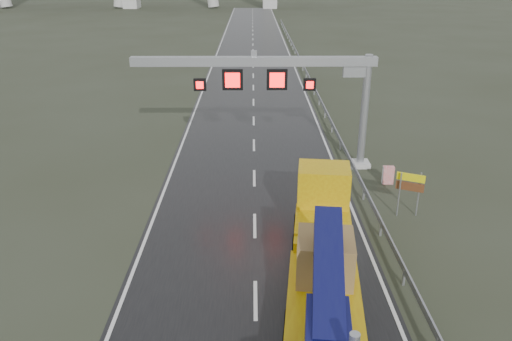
{
  "coord_description": "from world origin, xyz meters",
  "views": [
    {
      "loc": [
        -0.09,
        -12.11,
        12.28
      ],
      "look_at": [
        0.06,
        9.61,
        3.2
      ],
      "focal_mm": 35.0,
      "sensor_mm": 36.0,
      "label": 1
    }
  ],
  "objects_px": {
    "exit_sign_pair": "(410,186)",
    "striped_barrier": "(388,175)",
    "sign_gantry": "(288,81)",
    "heavy_haul_truck": "(325,284)"
  },
  "relations": [
    {
      "from": "exit_sign_pair",
      "to": "striped_barrier",
      "type": "bearing_deg",
      "value": 114.12
    },
    {
      "from": "sign_gantry",
      "to": "striped_barrier",
      "type": "height_order",
      "value": "sign_gantry"
    },
    {
      "from": "sign_gantry",
      "to": "heavy_haul_truck",
      "type": "distance_m",
      "value": 15.73
    },
    {
      "from": "sign_gantry",
      "to": "heavy_haul_truck",
      "type": "height_order",
      "value": "sign_gantry"
    },
    {
      "from": "exit_sign_pair",
      "to": "striped_barrier",
      "type": "xyz_separation_m",
      "value": [
        0.03,
        4.1,
        -1.15
      ]
    },
    {
      "from": "sign_gantry",
      "to": "exit_sign_pair",
      "type": "bearing_deg",
      "value": -49.61
    },
    {
      "from": "heavy_haul_truck",
      "to": "exit_sign_pair",
      "type": "relative_size",
      "value": 7.58
    },
    {
      "from": "striped_barrier",
      "to": "sign_gantry",
      "type": "bearing_deg",
      "value": 156.55
    },
    {
      "from": "sign_gantry",
      "to": "exit_sign_pair",
      "type": "distance_m",
      "value": 9.87
    },
    {
      "from": "heavy_haul_truck",
      "to": "striped_barrier",
      "type": "relative_size",
      "value": 16.81
    }
  ]
}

